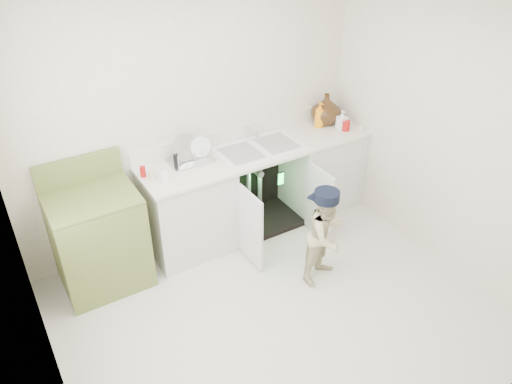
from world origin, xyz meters
The scene contains 5 objects.
ground centered at (0.00, 0.00, 0.00)m, with size 3.50×3.50×0.00m, color beige.
room_shell centered at (0.00, 0.00, 1.25)m, with size 6.00×5.50×1.26m.
counter_run centered at (0.58, 1.21, 0.48)m, with size 2.44×1.02×1.23m.
avocado_stove centered at (-1.13, 1.18, 0.48)m, with size 0.74×0.65×1.15m.
repair_worker centered at (0.62, 0.18, 0.47)m, with size 0.53×0.92×0.93m.
Camera 1 is at (-1.76, -2.53, 3.17)m, focal length 35.00 mm.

